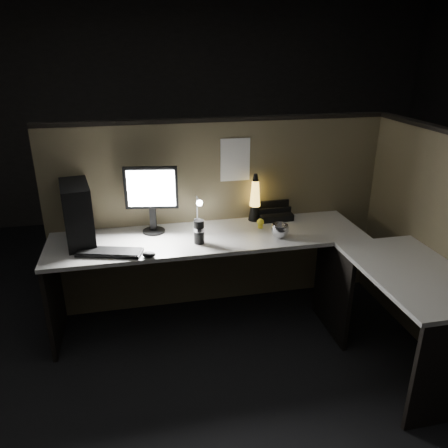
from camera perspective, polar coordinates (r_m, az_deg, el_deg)
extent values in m
plane|color=black|center=(3.11, 3.11, -18.19)|extent=(6.00, 6.00, 0.00)
plane|color=#282623|center=(5.37, -5.15, 14.94)|extent=(6.00, 0.00, 6.00)
cube|color=brown|center=(3.51, -0.55, 1.07)|extent=(2.66, 0.06, 1.50)
cube|color=brown|center=(3.35, 25.52, -2.32)|extent=(0.06, 1.66, 1.50)
cube|color=beige|center=(3.20, -1.99, -1.79)|extent=(2.30, 0.60, 0.03)
cube|color=beige|center=(2.96, 23.65, -5.90)|extent=(0.60, 1.00, 0.03)
cube|color=black|center=(3.39, -21.32, -8.95)|extent=(0.03, 0.55, 0.70)
cube|color=black|center=(3.36, 13.94, -8.21)|extent=(0.03, 0.55, 0.70)
cube|color=black|center=(3.18, -18.59, 1.30)|extent=(0.24, 0.43, 0.43)
cylinder|color=black|center=(3.30, -9.14, -0.91)|extent=(0.17, 0.17, 0.01)
cube|color=black|center=(3.28, -9.26, 0.81)|extent=(0.05, 0.04, 0.18)
cube|color=black|center=(3.20, -9.51, 4.69)|extent=(0.39, 0.10, 0.31)
cube|color=white|center=(3.18, -9.49, 4.58)|extent=(0.34, 0.06, 0.27)
cube|color=black|center=(3.01, -14.70, -3.61)|extent=(0.45, 0.26, 0.02)
ellipsoid|color=black|center=(2.91, -9.78, -3.95)|extent=(0.11, 0.09, 0.04)
cube|color=white|center=(3.42, -3.51, 0.36)|extent=(0.04, 0.05, 0.03)
cylinder|color=white|center=(3.38, -3.55, 2.09)|extent=(0.01, 0.01, 0.19)
cylinder|color=white|center=(3.29, -3.42, 3.26)|extent=(0.01, 0.13, 0.01)
sphere|color=white|center=(3.23, -3.22, 2.77)|extent=(0.05, 0.05, 0.05)
cube|color=black|center=(3.55, 6.48, 1.26)|extent=(0.27, 0.24, 0.05)
cube|color=black|center=(3.50, 6.70, 1.69)|extent=(0.27, 0.02, 0.10)
cube|color=black|center=(3.59, 6.15, 2.96)|extent=(0.27, 0.02, 0.18)
cone|color=black|center=(3.47, 4.02, 1.47)|extent=(0.10, 0.10, 0.12)
cone|color=yellow|center=(3.42, 4.09, 4.01)|extent=(0.08, 0.08, 0.20)
sphere|color=#904B15|center=(3.44, 4.06, 2.99)|extent=(0.04, 0.04, 0.04)
sphere|color=#904B15|center=(3.42, 4.10, 4.16)|extent=(0.03, 0.03, 0.03)
cone|color=black|center=(3.38, 4.15, 6.09)|extent=(0.05, 0.05, 0.06)
cylinder|color=black|center=(3.05, -3.28, -1.02)|extent=(0.08, 0.08, 0.17)
imported|color=silver|center=(3.18, 7.31, -0.87)|extent=(0.14, 0.14, 0.10)
sphere|color=yellow|center=(3.33, 4.78, 0.24)|extent=(0.05, 0.05, 0.05)
cube|color=white|center=(3.37, 1.48, 8.37)|extent=(0.23, 0.00, 0.33)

